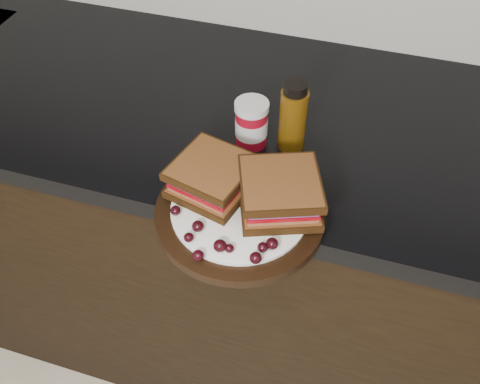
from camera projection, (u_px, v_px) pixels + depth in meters
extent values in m
cube|color=black|center=(292.00, 260.00, 1.40)|extent=(3.96, 0.58, 0.86)
cube|color=black|center=(308.00, 128.00, 1.07)|extent=(3.98, 0.60, 0.04)
cylinder|color=black|center=(240.00, 213.00, 0.88)|extent=(0.28, 0.28, 0.02)
ellipsoid|color=black|center=(176.00, 211.00, 0.85)|extent=(0.02, 0.02, 0.02)
ellipsoid|color=black|center=(198.00, 226.00, 0.83)|extent=(0.02, 0.02, 0.02)
ellipsoid|color=black|center=(189.00, 237.00, 0.81)|extent=(0.02, 0.02, 0.01)
ellipsoid|color=black|center=(198.00, 255.00, 0.79)|extent=(0.02, 0.02, 0.02)
ellipsoid|color=black|center=(220.00, 246.00, 0.80)|extent=(0.02, 0.02, 0.02)
ellipsoid|color=black|center=(229.00, 248.00, 0.80)|extent=(0.01, 0.01, 0.01)
ellipsoid|color=black|center=(256.00, 258.00, 0.79)|extent=(0.02, 0.02, 0.02)
ellipsoid|color=black|center=(263.00, 247.00, 0.80)|extent=(0.02, 0.02, 0.02)
ellipsoid|color=black|center=(272.00, 244.00, 0.80)|extent=(0.02, 0.02, 0.02)
ellipsoid|color=black|center=(265.00, 223.00, 0.83)|extent=(0.02, 0.02, 0.02)
ellipsoid|color=black|center=(297.00, 213.00, 0.85)|extent=(0.02, 0.02, 0.02)
ellipsoid|color=black|center=(281.00, 210.00, 0.85)|extent=(0.02, 0.02, 0.02)
ellipsoid|color=black|center=(281.00, 199.00, 0.87)|extent=(0.02, 0.02, 0.02)
ellipsoid|color=black|center=(225.00, 168.00, 0.92)|extent=(0.02, 0.02, 0.02)
ellipsoid|color=black|center=(200.00, 180.00, 0.90)|extent=(0.02, 0.02, 0.01)
ellipsoid|color=black|center=(201.00, 195.00, 0.88)|extent=(0.02, 0.02, 0.02)
ellipsoid|color=black|center=(191.00, 199.00, 0.87)|extent=(0.02, 0.02, 0.02)
ellipsoid|color=black|center=(222.00, 181.00, 0.90)|extent=(0.02, 0.02, 0.02)
ellipsoid|color=black|center=(195.00, 179.00, 0.90)|extent=(0.02, 0.02, 0.02)
ellipsoid|color=black|center=(190.00, 187.00, 0.89)|extent=(0.02, 0.02, 0.02)
cylinder|color=maroon|center=(251.00, 123.00, 0.98)|extent=(0.08, 0.08, 0.09)
cylinder|color=#513308|center=(293.00, 116.00, 0.96)|extent=(0.05, 0.05, 0.14)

